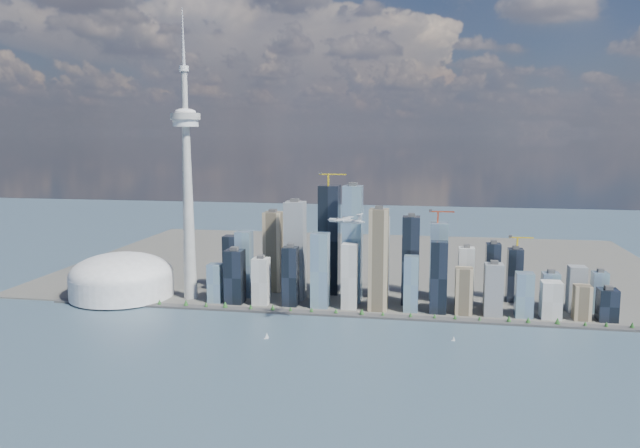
% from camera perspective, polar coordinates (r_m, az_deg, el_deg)
% --- Properties ---
extents(ground, '(4000.00, 4000.00, 0.00)m').
position_cam_1_polar(ground, '(895.44, -0.80, -12.87)').
color(ground, '#34495B').
rests_on(ground, ground).
extents(seawall, '(1100.00, 22.00, 4.00)m').
position_cam_1_polar(seawall, '(1128.40, 1.59, -8.26)').
color(seawall, '#383838').
rests_on(seawall, ground).
extents(land, '(1400.00, 900.00, 3.00)m').
position_cam_1_polar(land, '(1561.92, 3.99, -3.63)').
color(land, '#4C4C47').
rests_on(land, ground).
extents(shoreline_trees, '(960.53, 7.20, 8.80)m').
position_cam_1_polar(shoreline_trees, '(1126.50, 1.59, -7.93)').
color(shoreline_trees, '#3F2D1E').
rests_on(shoreline_trees, seawall).
extents(skyscraper_cluster, '(736.00, 142.00, 244.40)m').
position_cam_1_polar(skyscraper_cluster, '(1187.39, 5.07, -3.79)').
color(skyscraper_cluster, black).
rests_on(skyscraper_cluster, land).
extents(needle_tower, '(56.00, 56.00, 550.50)m').
position_cam_1_polar(needle_tower, '(1222.09, -12.04, 4.00)').
color(needle_tower, gray).
rests_on(needle_tower, land).
extents(dome_stadium, '(200.00, 200.00, 86.00)m').
position_cam_1_polar(dome_stadium, '(1300.38, -17.69, -4.72)').
color(dome_stadium, silver).
rests_on(dome_stadium, land).
extents(airplane, '(64.06, 57.26, 15.99)m').
position_cam_1_polar(airplane, '(986.50, 2.36, 0.33)').
color(airplane, silver).
rests_on(airplane, ground).
extents(sailboat_west, '(7.73, 4.06, 10.81)m').
position_cam_1_polar(sailboat_west, '(1008.86, -4.90, -10.22)').
color(sailboat_west, white).
rests_on(sailboat_west, ground).
extents(sailboat_east, '(6.22, 2.10, 8.60)m').
position_cam_1_polar(sailboat_east, '(1016.88, 12.10, -10.27)').
color(sailboat_east, white).
rests_on(sailboat_east, ground).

